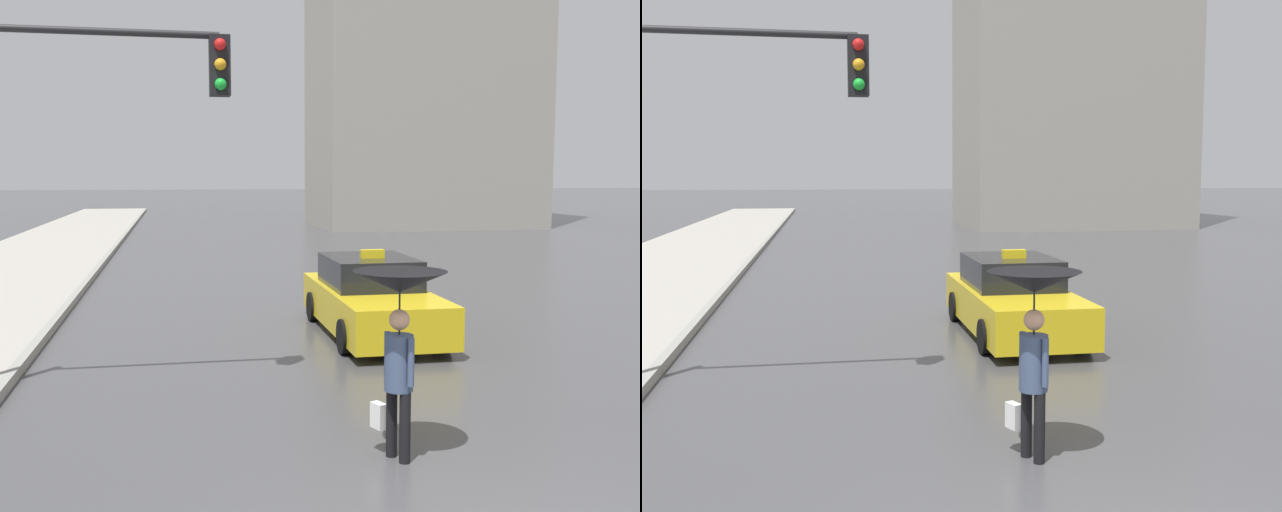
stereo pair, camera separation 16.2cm
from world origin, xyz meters
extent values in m
cube|color=gold|center=(1.15, 8.13, 0.53)|extent=(1.80, 4.76, 0.72)
cube|color=black|center=(1.15, 8.37, 1.17)|extent=(1.58, 2.14, 0.56)
cylinder|color=black|center=(2.01, 6.66, 0.30)|extent=(0.20, 0.60, 0.60)
cylinder|color=black|center=(0.30, 6.66, 0.30)|extent=(0.20, 0.60, 0.60)
cylinder|color=black|center=(2.01, 9.61, 0.30)|extent=(0.20, 0.60, 0.60)
cylinder|color=black|center=(0.30, 9.61, 0.30)|extent=(0.20, 0.60, 0.60)
cube|color=yellow|center=(1.15, 8.13, 1.53)|extent=(0.44, 0.16, 0.16)
cylinder|color=black|center=(-0.16, 1.88, 0.38)|extent=(0.16, 0.16, 0.75)
cylinder|color=black|center=(-0.25, 2.09, 0.38)|extent=(0.16, 0.16, 0.75)
cylinder|color=#3D4C6B|center=(-0.20, 1.98, 1.05)|extent=(0.40, 0.40, 0.60)
sphere|color=tan|center=(-0.20, 1.98, 1.51)|extent=(0.22, 0.22, 0.22)
cylinder|color=#3D4C6B|center=(-0.13, 1.81, 1.09)|extent=(0.09, 0.09, 0.51)
cylinder|color=#3D4C6B|center=(-0.28, 2.16, 1.09)|extent=(0.09, 0.09, 0.51)
cone|color=black|center=(-0.20, 1.98, 1.91)|extent=(0.99, 0.99, 0.22)
cylinder|color=black|center=(-0.20, 1.98, 1.58)|extent=(0.02, 0.02, 0.66)
cube|color=white|center=(-0.36, 2.22, 0.41)|extent=(0.16, 0.20, 0.28)
cylinder|color=black|center=(-3.76, 5.01, 4.87)|extent=(3.84, 0.10, 0.10)
cube|color=black|center=(-1.84, 5.01, 4.47)|extent=(0.28, 0.28, 0.80)
sphere|color=red|center=(-1.84, 4.85, 4.73)|extent=(0.16, 0.16, 0.16)
sphere|color=orange|center=(-1.84, 4.85, 4.47)|extent=(0.16, 0.16, 0.16)
sphere|color=green|center=(-1.84, 4.85, 4.21)|extent=(0.16, 0.16, 0.16)
camera|label=1|loc=(-2.48, -5.38, 3.01)|focal=42.00mm
camera|label=2|loc=(-2.32, -5.41, 3.01)|focal=42.00mm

